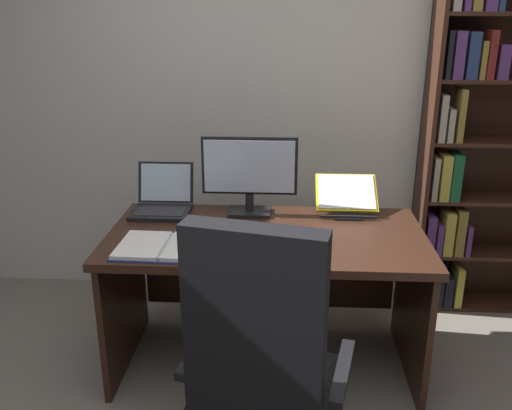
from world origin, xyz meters
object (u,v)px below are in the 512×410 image
(monitor, at_px, (249,175))
(laptop, at_px, (163,202))
(computer_mouse, at_px, (309,244))
(keyboard, at_px, (243,244))
(desk, at_px, (267,264))
(reading_stand_with_book, at_px, (346,196))
(bookshelf, at_px, (484,144))
(office_chair, at_px, (262,382))
(open_binder, at_px, (166,247))
(notepad, at_px, (210,232))
(pen, at_px, (214,230))

(monitor, distance_m, laptop, 0.50)
(monitor, bearing_deg, computer_mouse, -55.32)
(keyboard, xyz_separation_m, computer_mouse, (0.30, 0.00, 0.01))
(desk, bearing_deg, reading_stand_with_book, 32.21)
(laptop, xyz_separation_m, keyboard, (0.47, -0.44, -0.04))
(bookshelf, distance_m, office_chair, 2.02)
(bookshelf, relative_size, keyboard, 5.02)
(open_binder, height_order, notepad, open_binder)
(laptop, distance_m, pen, 0.43)
(bookshelf, relative_size, laptop, 6.84)
(monitor, bearing_deg, keyboard, -90.00)
(bookshelf, bearing_deg, laptop, -166.07)
(bookshelf, relative_size, notepad, 10.04)
(bookshelf, xyz_separation_m, computer_mouse, (-1.03, -0.89, -0.27))
(monitor, bearing_deg, desk, -62.27)
(keyboard, relative_size, pen, 3.00)
(laptop, bearing_deg, pen, -42.30)
(desk, xyz_separation_m, laptop, (-0.57, 0.20, 0.26))
(pen, bearing_deg, computer_mouse, -18.48)
(computer_mouse, relative_size, reading_stand_with_book, 0.32)
(monitor, xyz_separation_m, notepad, (-0.17, -0.28, -0.21))
(reading_stand_with_book, bearing_deg, desk, -147.79)
(pen, bearing_deg, office_chair, -70.86)
(reading_stand_with_book, height_order, notepad, reading_stand_with_book)
(desk, height_order, keyboard, keyboard)
(keyboard, bearing_deg, desk, 67.35)
(reading_stand_with_book, relative_size, open_binder, 0.72)
(keyboard, bearing_deg, notepad, 138.69)
(laptop, height_order, notepad, laptop)
(bookshelf, height_order, pen, bookshelf)
(office_chair, xyz_separation_m, reading_stand_with_book, (0.40, 1.13, 0.35))
(bookshelf, xyz_separation_m, notepad, (-1.51, -0.74, -0.29))
(notepad, bearing_deg, office_chair, -69.55)
(desk, distance_m, keyboard, 0.34)
(office_chair, bearing_deg, pen, 121.69)
(office_chair, xyz_separation_m, laptop, (-0.59, 1.06, 0.32))
(keyboard, bearing_deg, reading_stand_with_book, 44.29)
(laptop, height_order, reading_stand_with_book, laptop)
(monitor, height_order, keyboard, monitor)
(reading_stand_with_book, bearing_deg, notepad, -152.88)
(notepad, xyz_separation_m, pen, (0.02, 0.00, 0.01))
(computer_mouse, relative_size, open_binder, 0.23)
(laptop, bearing_deg, keyboard, -43.15)
(bookshelf, bearing_deg, keyboard, -146.38)
(computer_mouse, distance_m, pen, 0.48)
(office_chair, height_order, notepad, office_chair)
(bookshelf, bearing_deg, notepad, -153.95)
(bookshelf, bearing_deg, pen, -153.65)
(bookshelf, height_order, office_chair, bookshelf)
(notepad, relative_size, pen, 1.50)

